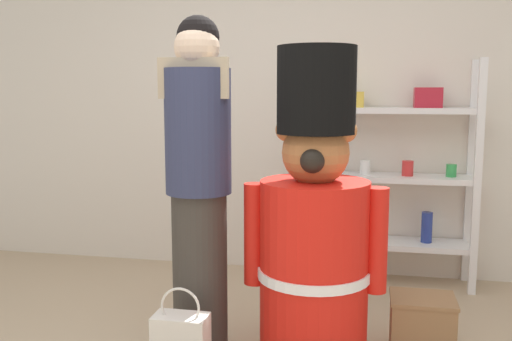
{
  "coord_description": "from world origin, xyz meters",
  "views": [
    {
      "loc": [
        0.66,
        -2.16,
        1.39
      ],
      "look_at": [
        0.1,
        0.59,
        1.0
      ],
      "focal_mm": 39.66,
      "sensor_mm": 36.0,
      "label": 1
    }
  ],
  "objects_px": {
    "person_shopper": "(199,182)",
    "display_crate": "(422,327)",
    "teddy_bear_guard": "(314,234)",
    "merchandise_shelf": "(386,170)"
  },
  "relations": [
    {
      "from": "person_shopper",
      "to": "display_crate",
      "type": "bearing_deg",
      "value": 10.01
    },
    {
      "from": "teddy_bear_guard",
      "to": "person_shopper",
      "type": "bearing_deg",
      "value": -177.23
    },
    {
      "from": "merchandise_shelf",
      "to": "display_crate",
      "type": "relative_size",
      "value": 4.85
    },
    {
      "from": "teddy_bear_guard",
      "to": "display_crate",
      "type": "bearing_deg",
      "value": 17.4
    },
    {
      "from": "person_shopper",
      "to": "display_crate",
      "type": "relative_size",
      "value": 5.31
    },
    {
      "from": "merchandise_shelf",
      "to": "teddy_bear_guard",
      "type": "distance_m",
      "value": 1.43
    },
    {
      "from": "teddy_bear_guard",
      "to": "display_crate",
      "type": "xyz_separation_m",
      "value": [
        0.55,
        0.17,
        -0.52
      ]
    },
    {
      "from": "merchandise_shelf",
      "to": "teddy_bear_guard",
      "type": "relative_size",
      "value": 1.0
    },
    {
      "from": "merchandise_shelf",
      "to": "display_crate",
      "type": "distance_m",
      "value": 1.38
    },
    {
      "from": "merchandise_shelf",
      "to": "teddy_bear_guard",
      "type": "xyz_separation_m",
      "value": [
        -0.38,
        -1.37,
        -0.15
      ]
    }
  ]
}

